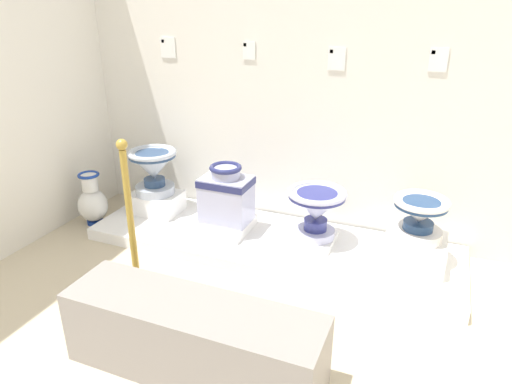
{
  "coord_description": "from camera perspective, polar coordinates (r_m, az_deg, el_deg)",
  "views": [
    {
      "loc": [
        2.8,
        -0.33,
        1.74
      ],
      "look_at": [
        1.62,
        2.54,
        0.44
      ],
      "focal_mm": 32.51,
      "sensor_mm": 36.0,
      "label": 1
    }
  ],
  "objects": [
    {
      "name": "plinth_block_central_ornate",
      "position": [
        3.94,
        -12.15,
        -1.25
      ],
      "size": [
        0.4,
        0.3,
        0.17
      ],
      "primitive_type": "cube",
      "color": "white",
      "rests_on": "display_platform"
    },
    {
      "name": "antique_toilet_central_ornate",
      "position": [
        3.83,
        -12.53,
        3.03
      ],
      "size": [
        0.39,
        0.39,
        0.37
      ],
      "color": "silver",
      "rests_on": "plinth_block_central_ornate"
    },
    {
      "name": "museum_bench",
      "position": [
        2.4,
        -7.74,
        -17.5
      ],
      "size": [
        1.3,
        0.36,
        0.4
      ],
      "primitive_type": "cube",
      "color": "gray",
      "rests_on": "ground_plane"
    },
    {
      "name": "info_placard_first",
      "position": [
        3.94,
        -10.79,
        17.08
      ],
      "size": [
        0.13,
        0.01,
        0.16
      ],
      "color": "white"
    },
    {
      "name": "info_placard_third",
      "position": [
        3.4,
        9.89,
        15.88
      ],
      "size": [
        0.12,
        0.01,
        0.16
      ],
      "color": "white"
    },
    {
      "name": "antique_toilet_tall_cobalt",
      "position": [
        3.18,
        19.5,
        -2.62
      ],
      "size": [
        0.35,
        0.35,
        0.29
      ],
      "color": "white",
      "rests_on": "plinth_block_tall_cobalt"
    },
    {
      "name": "decorative_vase_spare",
      "position": [
        4.04,
        -19.48,
        -1.18
      ],
      "size": [
        0.24,
        0.24,
        0.44
      ],
      "color": "navy",
      "rests_on": "ground_plane"
    },
    {
      "name": "wall_back",
      "position": [
        3.51,
        4.92,
        18.86
      ],
      "size": [
        3.67,
        0.06,
        3.02
      ],
      "primitive_type": "cube",
      "color": "white",
      "rests_on": "ground_plane"
    },
    {
      "name": "antique_toilet_pale_glazed",
      "position": [
        3.31,
        7.44,
        -1.77
      ],
      "size": [
        0.42,
        0.42,
        0.37
      ],
      "color": "silver",
      "rests_on": "plinth_block_pale_glazed"
    },
    {
      "name": "stanchion_post_near_left",
      "position": [
        2.91,
        -14.67,
        -7.89
      ],
      "size": [
        0.27,
        0.27,
        1.04
      ],
      "color": "#B38E34",
      "rests_on": "ground_plane"
    },
    {
      "name": "antique_toilet_rightmost",
      "position": [
        3.46,
        -3.68,
        -0.22
      ],
      "size": [
        0.37,
        0.27,
        0.44
      ],
      "color": "#ABAED0",
      "rests_on": "plinth_block_rightmost"
    },
    {
      "name": "info_placard_fourth",
      "position": [
        3.32,
        21.53,
        14.92
      ],
      "size": [
        0.12,
        0.01,
        0.15
      ],
      "color": "white"
    },
    {
      "name": "plinth_block_rightmost",
      "position": [
        3.57,
        -3.57,
        -4.08
      ],
      "size": [
        0.34,
        0.4,
        0.08
      ],
      "primitive_type": "cube",
      "color": "white",
      "rests_on": "display_platform"
    },
    {
      "name": "info_placard_second",
      "position": [
        3.61,
        -0.88,
        17.05
      ],
      "size": [
        0.1,
        0.01,
        0.13
      ],
      "color": "white"
    },
    {
      "name": "display_platform",
      "position": [
        3.5,
        1.8,
        -6.27
      ],
      "size": [
        2.74,
        0.82,
        0.09
      ],
      "primitive_type": "cube",
      "color": "white",
      "rests_on": "ground_plane"
    },
    {
      "name": "plinth_block_pale_glazed",
      "position": [
        3.43,
        7.22,
        -5.78
      ],
      "size": [
        0.28,
        0.32,
        0.05
      ],
      "primitive_type": "cube",
      "color": "white",
      "rests_on": "display_platform"
    },
    {
      "name": "plinth_block_tall_cobalt",
      "position": [
        3.3,
        18.9,
        -6.81
      ],
      "size": [
        0.4,
        0.39,
        0.18
      ],
      "primitive_type": "cube",
      "color": "white",
      "rests_on": "display_platform"
    }
  ]
}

